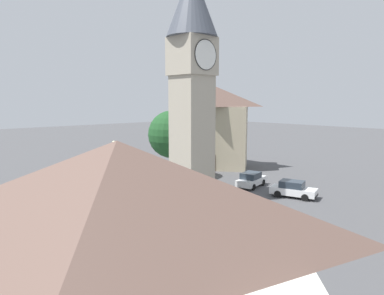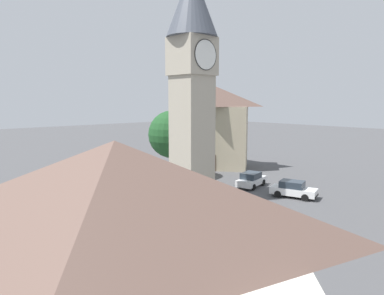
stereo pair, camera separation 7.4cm
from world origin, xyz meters
name	(u,v)px [view 1 (the left image)]	position (x,y,z in m)	size (l,w,h in m)	color
ground_plane	(192,199)	(0.00, 0.00, 0.00)	(200.00, 200.00, 0.00)	#4C4C4F
clock_tower	(192,67)	(0.00, 0.00, 11.81)	(4.43, 4.43, 20.25)	gray
car_blue_kerb	(48,210)	(-11.65, 3.35, 0.76)	(3.84, 4.30, 1.53)	white
car_silver_kerb	(251,180)	(7.72, -0.72, 0.76)	(4.40, 2.59, 1.53)	white
car_red_corner	(167,221)	(-6.60, -4.65, 0.76)	(4.45, 2.92, 1.53)	silver
car_white_side	(115,196)	(-5.91, 3.39, 0.76)	(4.00, 4.21, 1.53)	white
car_black_far	(293,189)	(7.38, -5.82, 0.76)	(2.85, 4.44, 1.53)	white
pedestrian	(218,201)	(-1.13, -4.27, 1.01)	(0.52, 0.34, 1.69)	#2D3351
tree	(172,134)	(4.38, 8.13, 5.07)	(5.43, 5.43, 7.80)	brown
building_corner_back	(214,126)	(12.92, 9.58, 5.50)	(10.38, 10.95, 10.81)	tan
lamp_post	(114,156)	(-2.68, 8.88, 3.25)	(0.36, 0.36, 4.83)	black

